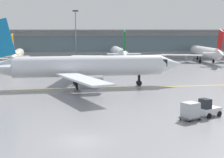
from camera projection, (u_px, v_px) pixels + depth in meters
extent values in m
plane|color=gray|center=(81.00, 141.00, 32.44)|extent=(400.00, 400.00, 0.00)
cube|color=yellow|center=(90.00, 89.00, 60.50)|extent=(109.73, 8.48, 0.01)
cube|color=#9EA3A8|center=(73.00, 45.00, 123.00)|extent=(202.16, 8.00, 9.00)
cube|color=slate|center=(73.00, 44.00, 118.92)|extent=(194.07, 0.16, 5.04)
cube|color=slate|center=(72.00, 30.00, 120.87)|extent=(210.24, 11.00, 0.60)
cylinder|color=silver|center=(17.00, 55.00, 100.09)|extent=(3.65, 19.15, 2.64)
cone|color=silver|center=(20.00, 52.00, 110.94)|extent=(2.68, 3.30, 2.51)
cube|color=black|center=(20.00, 52.00, 108.83)|extent=(2.19, 2.49, 0.93)
cone|color=silver|center=(13.00, 58.00, 88.73)|extent=(2.47, 4.34, 2.25)
cylinder|color=#999EA3|center=(0.00, 61.00, 99.15)|extent=(1.78, 2.88, 1.63)
cube|color=silver|center=(42.00, 58.00, 99.79)|extent=(11.10, 5.91, 0.22)
cylinder|color=#999EA3|center=(34.00, 60.00, 100.67)|extent=(1.78, 2.88, 1.63)
cube|color=orange|center=(13.00, 44.00, 89.07)|extent=(0.47, 3.57, 4.98)
cube|color=silver|center=(5.00, 57.00, 89.48)|extent=(3.98, 2.07, 0.19)
cube|color=silver|center=(21.00, 56.00, 90.12)|extent=(3.98, 2.07, 0.19)
cylinder|color=black|center=(19.00, 60.00, 106.87)|extent=(0.34, 0.34, 1.40)
cylinder|color=black|center=(19.00, 62.00, 106.92)|extent=(0.46, 0.72, 0.70)
cylinder|color=black|center=(10.00, 63.00, 98.55)|extent=(0.34, 0.34, 1.40)
cylinder|color=black|center=(10.00, 64.00, 98.60)|extent=(0.46, 0.72, 0.70)
cylinder|color=black|center=(24.00, 63.00, 99.14)|extent=(0.34, 0.34, 1.40)
cylinder|color=black|center=(24.00, 64.00, 99.19)|extent=(0.46, 0.72, 0.70)
cylinder|color=silver|center=(119.00, 53.00, 105.13)|extent=(3.39, 21.27, 2.95)
cone|color=silver|center=(114.00, 50.00, 117.33)|extent=(2.87, 3.59, 2.80)
cube|color=black|center=(115.00, 49.00, 114.96)|extent=(2.35, 2.70, 1.03)
cone|color=silver|center=(125.00, 56.00, 92.34)|extent=(2.60, 4.76, 2.50)
cube|color=silver|center=(93.00, 56.00, 102.83)|extent=(12.41, 6.24, 0.24)
cylinder|color=#999EA3|center=(101.00, 59.00, 104.45)|extent=(1.88, 3.16, 1.82)
cube|color=silver|center=(146.00, 56.00, 104.22)|extent=(12.43, 5.79, 0.24)
cylinder|color=#999EA3|center=(137.00, 58.00, 105.39)|extent=(1.88, 3.16, 1.82)
cube|color=#19662D|center=(124.00, 40.00, 92.73)|extent=(0.40, 3.98, 5.55)
cube|color=silver|center=(115.00, 54.00, 93.35)|extent=(4.37, 2.17, 0.21)
cube|color=silver|center=(132.00, 54.00, 93.75)|extent=(4.37, 2.17, 0.21)
cylinder|color=black|center=(116.00, 58.00, 112.76)|extent=(0.38, 0.38, 1.56)
cylinder|color=black|center=(116.00, 60.00, 112.81)|extent=(0.49, 0.79, 0.78)
cylinder|color=black|center=(112.00, 61.00, 103.54)|extent=(0.38, 0.38, 1.56)
cylinder|color=black|center=(112.00, 62.00, 103.59)|extent=(0.49, 0.79, 0.78)
cylinder|color=black|center=(126.00, 61.00, 103.91)|extent=(0.38, 0.38, 1.56)
cylinder|color=black|center=(126.00, 62.00, 103.96)|extent=(0.49, 0.79, 0.78)
cylinder|color=white|center=(205.00, 52.00, 109.12)|extent=(3.90, 21.32, 2.95)
cone|color=white|center=(193.00, 49.00, 121.35)|extent=(2.95, 3.66, 2.80)
cube|color=black|center=(195.00, 49.00, 118.97)|extent=(2.41, 2.75, 1.03)
cone|color=white|center=(221.00, 55.00, 96.31)|extent=(2.71, 4.82, 2.50)
cube|color=white|center=(182.00, 55.00, 107.00)|extent=(12.38, 6.50, 0.24)
cylinder|color=#999EA3|center=(189.00, 57.00, 108.56)|extent=(1.96, 3.20, 1.82)
cylinder|color=#999EA3|center=(222.00, 57.00, 109.26)|extent=(1.96, 3.20, 1.82)
cube|color=red|center=(220.00, 40.00, 96.70)|extent=(0.49, 3.98, 5.55)
cube|color=white|center=(211.00, 53.00, 97.38)|extent=(4.42, 2.27, 0.21)
cylinder|color=black|center=(197.00, 57.00, 116.76)|extent=(0.38, 0.38, 1.56)
cylinder|color=black|center=(197.00, 59.00, 116.82)|extent=(0.51, 0.80, 0.78)
cylinder|color=black|center=(200.00, 60.00, 107.58)|extent=(0.38, 0.38, 1.56)
cylinder|color=black|center=(200.00, 61.00, 107.63)|extent=(0.51, 0.80, 0.78)
cylinder|color=black|center=(213.00, 60.00, 107.85)|extent=(0.38, 0.38, 1.56)
cylinder|color=black|center=(213.00, 61.00, 107.90)|extent=(0.51, 0.80, 0.78)
cylinder|color=silver|center=(89.00, 66.00, 61.98)|extent=(25.35, 5.34, 3.49)
cone|color=silver|center=(171.00, 65.00, 64.70)|extent=(4.43, 3.62, 3.32)
cube|color=black|center=(156.00, 62.00, 64.12)|extent=(3.34, 2.95, 1.22)
cube|color=silver|center=(72.00, 67.00, 70.43)|extent=(6.16, 14.76, 0.29)
cylinder|color=#999EA3|center=(82.00, 73.00, 68.05)|extent=(3.85, 2.43, 2.16)
cube|color=silver|center=(83.00, 79.00, 53.03)|extent=(8.07, 14.64, 0.29)
cylinder|color=#999EA3|center=(91.00, 83.00, 56.24)|extent=(3.85, 2.43, 2.16)
cube|color=#1472B2|center=(0.00, 38.00, 58.69)|extent=(4.73, 0.72, 6.58)
cube|color=silver|center=(6.00, 63.00, 61.84)|extent=(2.84, 5.31, 0.25)
cube|color=silver|center=(2.00, 66.00, 56.84)|extent=(2.84, 5.31, 0.25)
cylinder|color=black|center=(139.00, 80.00, 63.98)|extent=(0.45, 0.45, 1.85)
cylinder|color=black|center=(139.00, 83.00, 64.04)|extent=(0.96, 0.63, 0.93)
cylinder|color=black|center=(76.00, 80.00, 64.26)|extent=(0.45, 0.45, 1.85)
cylinder|color=black|center=(76.00, 83.00, 64.33)|extent=(0.96, 0.63, 0.93)
cylinder|color=black|center=(78.00, 84.00, 59.66)|extent=(0.45, 0.45, 1.85)
cylinder|color=black|center=(78.00, 87.00, 59.72)|extent=(0.96, 0.63, 0.93)
cube|color=silver|center=(209.00, 111.00, 41.58)|extent=(2.95, 2.43, 0.70)
cube|color=#1E2328|center=(205.00, 104.00, 41.04)|extent=(1.37, 1.51, 1.10)
cylinder|color=black|center=(210.00, 112.00, 42.67)|extent=(0.63, 0.47, 0.60)
cylinder|color=black|center=(219.00, 114.00, 41.51)|extent=(0.63, 0.47, 0.60)
cylinder|color=black|center=(199.00, 113.00, 41.73)|extent=(0.63, 0.47, 0.60)
cylinder|color=black|center=(209.00, 116.00, 40.58)|extent=(0.63, 0.47, 0.60)
cube|color=#595B60|center=(190.00, 117.00, 39.94)|extent=(2.60, 2.38, 0.12)
cube|color=#B2B7C1|center=(190.00, 110.00, 39.83)|extent=(2.11, 2.06, 1.60)
cylinder|color=black|center=(190.00, 117.00, 40.96)|extent=(0.24, 0.19, 0.22)
cylinder|color=black|center=(200.00, 119.00, 39.80)|extent=(0.24, 0.19, 0.22)
cylinder|color=black|center=(181.00, 119.00, 40.13)|extent=(0.24, 0.19, 0.22)
cylinder|color=black|center=(190.00, 121.00, 38.98)|extent=(0.24, 0.19, 0.22)
cylinder|color=gray|center=(76.00, 36.00, 115.81)|extent=(0.36, 0.36, 15.15)
cube|color=#3F3F42|center=(75.00, 11.00, 114.75)|extent=(1.80, 0.30, 0.50)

